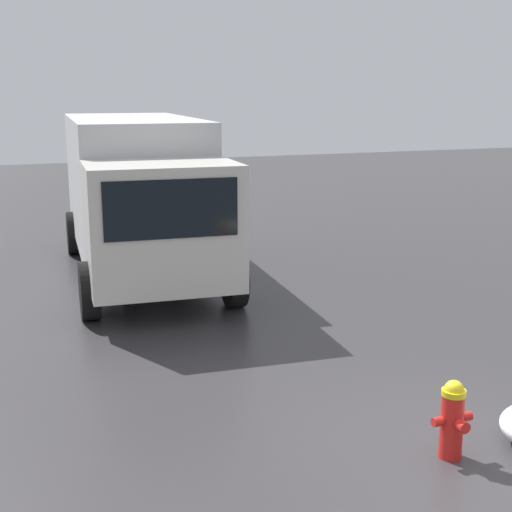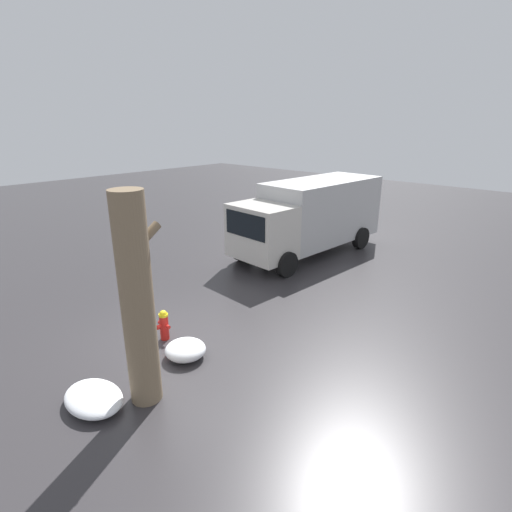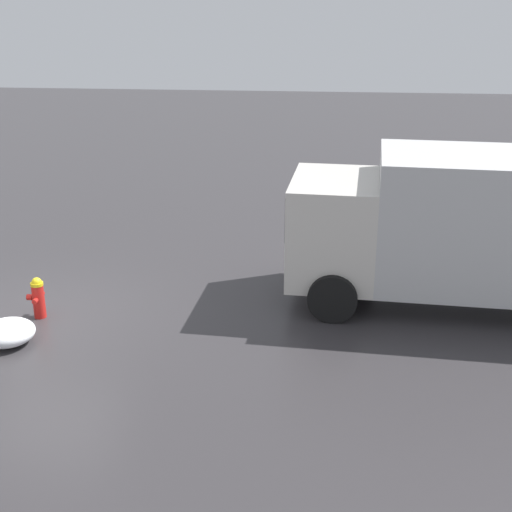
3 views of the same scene
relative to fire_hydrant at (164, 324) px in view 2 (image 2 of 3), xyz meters
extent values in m
plane|color=#333033|center=(0.00, 0.00, -0.40)|extent=(60.00, 60.00, 0.00)
cylinder|color=red|center=(0.00, 0.00, -0.09)|extent=(0.22, 0.22, 0.63)
cylinder|color=yellow|center=(0.00, 0.00, 0.26)|extent=(0.23, 0.23, 0.06)
sphere|color=yellow|center=(0.00, 0.00, 0.29)|extent=(0.19, 0.19, 0.19)
cylinder|color=red|center=(-0.15, 0.00, -0.01)|extent=(0.10, 0.11, 0.11)
cylinder|color=red|center=(0.00, -0.16, -0.01)|extent=(0.09, 0.10, 0.09)
cylinder|color=red|center=(0.01, 0.16, -0.01)|extent=(0.09, 0.10, 0.09)
cylinder|color=#7F6B51|center=(-1.56, -1.58, 1.65)|extent=(0.60, 0.60, 4.11)
cylinder|color=#7F6B51|center=(-1.29, -1.58, 2.80)|extent=(0.68, 0.17, 0.55)
cube|color=beige|center=(5.34, 1.49, 1.00)|extent=(1.76, 2.38, 1.91)
cube|color=black|center=(4.53, 1.55, 1.39)|extent=(0.16, 1.91, 0.84)
cube|color=#BCBCBC|center=(8.77, 1.26, 1.27)|extent=(5.42, 2.63, 2.45)
cylinder|color=black|center=(5.34, 0.35, 0.05)|extent=(0.92, 0.34, 0.90)
cylinder|color=black|center=(5.49, 2.62, 0.05)|extent=(0.92, 0.34, 0.90)
cylinder|color=black|center=(10.01, 0.03, 0.05)|extent=(0.92, 0.34, 0.90)
cylinder|color=black|center=(10.16, 2.31, 0.05)|extent=(0.92, 0.34, 0.90)
cylinder|color=#23232D|center=(6.03, 1.91, 0.04)|extent=(0.28, 0.28, 0.88)
cylinder|color=maroon|center=(6.03, 1.91, 0.85)|extent=(0.40, 0.40, 0.74)
sphere|color=tan|center=(6.03, 1.91, 1.34)|extent=(0.24, 0.24, 0.24)
ellipsoid|color=white|center=(-0.16, -1.03, -0.21)|extent=(0.93, 0.94, 0.39)
ellipsoid|color=white|center=(-2.36, -1.02, -0.25)|extent=(0.96, 1.37, 0.30)
camera|label=1|loc=(-5.14, 3.92, 3.03)|focal=50.00mm
camera|label=2|loc=(-4.95, -7.56, 4.78)|focal=28.00mm
camera|label=3|loc=(5.05, -11.42, 5.32)|focal=50.00mm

